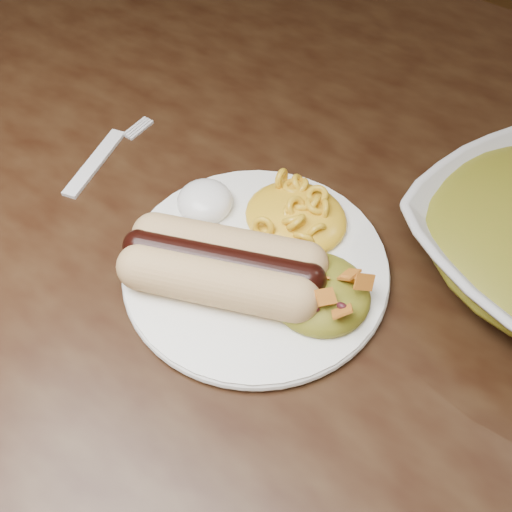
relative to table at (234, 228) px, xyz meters
The scene contains 8 objects.
floor 0.66m from the table, ahead, with size 4.00×4.00×0.00m, color brown.
table is the anchor object (origin of this frame).
plate 0.16m from the table, 44.00° to the right, with size 0.23×0.23×0.01m, color white.
hotdog 0.19m from the table, 55.87° to the right, with size 0.14×0.12×0.04m.
mac_and_cheese 0.16m from the table, 17.44° to the right, with size 0.10×0.09×0.04m, color gold.
sour_cream 0.14m from the table, 74.23° to the right, with size 0.05×0.05×0.03m, color white.
taco_salad 0.22m from the table, 29.90° to the right, with size 0.09×0.08×0.04m.
fork 0.17m from the table, 147.67° to the right, with size 0.02×0.14×0.00m, color white.
Camera 1 is at (0.27, -0.34, 1.17)m, focal length 42.00 mm.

